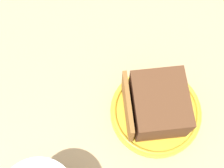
# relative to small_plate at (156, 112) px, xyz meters

# --- Properties ---
(ground_plane) EXTENTS (1.11, 1.11, 0.04)m
(ground_plane) POSITION_rel_small_plate_xyz_m (0.05, -0.04, -0.03)
(ground_plane) COLOR tan
(small_plate) EXTENTS (0.14, 0.14, 0.02)m
(small_plate) POSITION_rel_small_plate_xyz_m (0.00, 0.00, 0.00)
(small_plate) COLOR yellow
(small_plate) RESTS_ON ground_plane
(cake_slice) EXTENTS (0.09, 0.10, 0.07)m
(cake_slice) POSITION_rel_small_plate_xyz_m (0.00, 0.00, 0.04)
(cake_slice) COLOR #9E662D
(cake_slice) RESTS_ON small_plate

